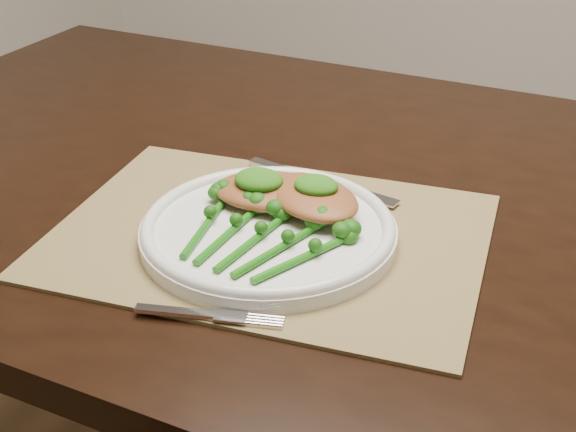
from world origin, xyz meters
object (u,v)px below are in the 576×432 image
at_px(placemat, 269,236).
at_px(broccolini_bundle, 251,242).
at_px(dinner_plate, 268,229).
at_px(dining_table, 350,414).
at_px(chicken_fillet_left, 271,191).

distance_m(placemat, broccolini_bundle, 0.06).
height_order(dinner_plate, broccolini_bundle, broccolini_bundle).
xyz_separation_m(dining_table, dinner_plate, (-0.05, -0.16, 0.39)).
distance_m(placemat, chicken_fillet_left, 0.06).
distance_m(dining_table, chicken_fillet_left, 0.43).
xyz_separation_m(chicken_fillet_left, broccolini_bundle, (0.02, -0.10, -0.01)).
bearing_deg(dinner_plate, placemat, 111.07).
relative_size(chicken_fillet_left, broccolini_bundle, 0.74).
xyz_separation_m(dining_table, chicken_fillet_left, (-0.08, -0.10, 0.41)).
bearing_deg(placemat, chicken_fillet_left, 105.99).
bearing_deg(placemat, dinner_plate, -74.60).
relative_size(placemat, dinner_plate, 1.67).
xyz_separation_m(dinner_plate, chicken_fillet_left, (-0.02, 0.05, 0.02)).
bearing_deg(broccolini_bundle, chicken_fillet_left, 110.49).
bearing_deg(broccolini_bundle, placemat, 103.25).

